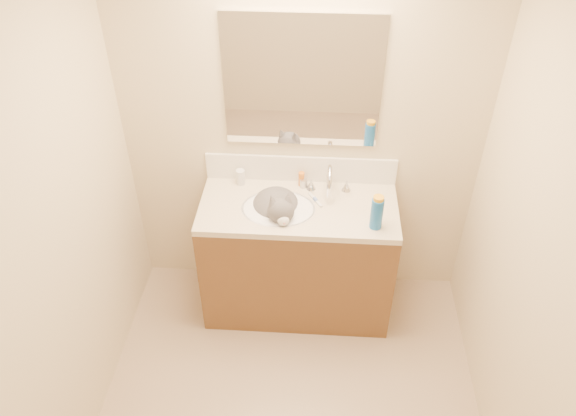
# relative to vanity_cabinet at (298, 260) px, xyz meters

# --- Properties ---
(room_shell) EXTENTS (2.24, 2.54, 2.52)m
(room_shell) POSITION_rel_vanity_cabinet_xyz_m (0.00, -0.97, 1.08)
(room_shell) COLOR beige
(room_shell) RESTS_ON ground
(vanity_cabinet) EXTENTS (1.20, 0.55, 0.82)m
(vanity_cabinet) POSITION_rel_vanity_cabinet_xyz_m (0.00, 0.00, 0.00)
(vanity_cabinet) COLOR brown
(vanity_cabinet) RESTS_ON ground
(counter_slab) EXTENTS (1.20, 0.55, 0.04)m
(counter_slab) POSITION_rel_vanity_cabinet_xyz_m (0.00, 0.00, 0.43)
(counter_slab) COLOR beige
(counter_slab) RESTS_ON vanity_cabinet
(basin) EXTENTS (0.45, 0.36, 0.14)m
(basin) POSITION_rel_vanity_cabinet_xyz_m (-0.12, -0.03, 0.38)
(basin) COLOR white
(basin) RESTS_ON vanity_cabinet
(faucet) EXTENTS (0.28, 0.20, 0.21)m
(faucet) POSITION_rel_vanity_cabinet_xyz_m (0.18, 0.14, 0.54)
(faucet) COLOR silver
(faucet) RESTS_ON counter_slab
(cat) EXTENTS (0.41, 0.45, 0.33)m
(cat) POSITION_rel_vanity_cabinet_xyz_m (-0.13, -0.00, 0.42)
(cat) COLOR #504E50
(cat) RESTS_ON basin
(backsplash) EXTENTS (1.20, 0.02, 0.18)m
(backsplash) POSITION_rel_vanity_cabinet_xyz_m (0.00, 0.26, 0.54)
(backsplash) COLOR white
(backsplash) RESTS_ON counter_slab
(mirror) EXTENTS (0.90, 0.02, 0.80)m
(mirror) POSITION_rel_vanity_cabinet_xyz_m (0.00, 0.26, 1.13)
(mirror) COLOR white
(mirror) RESTS_ON room_shell
(pill_bottle) EXTENTS (0.06, 0.06, 0.10)m
(pill_bottle) POSITION_rel_vanity_cabinet_xyz_m (-0.38, 0.21, 0.50)
(pill_bottle) COLOR silver
(pill_bottle) RESTS_ON counter_slab
(pill_label) EXTENTS (0.05, 0.05, 0.04)m
(pill_label) POSITION_rel_vanity_cabinet_xyz_m (-0.38, 0.21, 0.49)
(pill_label) COLOR gold
(pill_label) RESTS_ON pill_bottle
(silver_jar) EXTENTS (0.06, 0.06, 0.06)m
(silver_jar) POSITION_rel_vanity_cabinet_xyz_m (0.02, 0.20, 0.48)
(silver_jar) COLOR #B7B7BC
(silver_jar) RESTS_ON counter_slab
(amber_bottle) EXTENTS (0.04, 0.04, 0.09)m
(amber_bottle) POSITION_rel_vanity_cabinet_xyz_m (0.01, 0.21, 0.50)
(amber_bottle) COLOR orange
(amber_bottle) RESTS_ON counter_slab
(toothbrush) EXTENTS (0.09, 0.14, 0.01)m
(toothbrush) POSITION_rel_vanity_cabinet_xyz_m (0.10, 0.06, 0.46)
(toothbrush) COLOR silver
(toothbrush) RESTS_ON counter_slab
(toothbrush_head) EXTENTS (0.03, 0.04, 0.02)m
(toothbrush_head) POSITION_rel_vanity_cabinet_xyz_m (0.10, 0.06, 0.46)
(toothbrush_head) COLOR #5D7AC6
(toothbrush_head) RESTS_ON counter_slab
(spray_can) EXTENTS (0.07, 0.07, 0.19)m
(spray_can) POSITION_rel_vanity_cabinet_xyz_m (0.45, -0.16, 0.55)
(spray_can) COLOR #195FB4
(spray_can) RESTS_ON counter_slab
(spray_cap) EXTENTS (0.06, 0.06, 0.04)m
(spray_cap) POSITION_rel_vanity_cabinet_xyz_m (0.45, -0.16, 0.65)
(spray_cap) COLOR orange
(spray_cap) RESTS_ON spray_can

